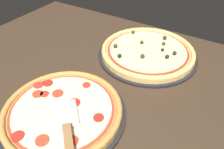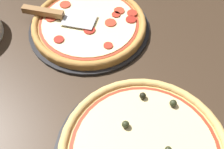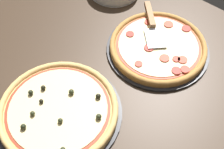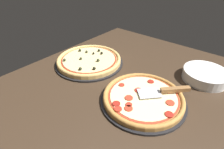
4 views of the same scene
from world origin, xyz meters
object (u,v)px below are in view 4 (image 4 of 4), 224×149
object	(u,v)px
serving_spatula	(170,90)
plate_stack	(205,75)
pizza_back	(89,60)
pizza_front	(143,97)

from	to	relation	value
serving_spatula	plate_stack	world-z (taller)	same
pizza_back	plate_stack	bearing A→B (deg)	-65.67
serving_spatula	plate_stack	xyz separation A→B (cm)	(25.94, -8.36, -1.64)
pizza_back	serving_spatula	world-z (taller)	serving_spatula
plate_stack	serving_spatula	bearing A→B (deg)	162.14
pizza_front	serving_spatula	size ratio (longest dim) A/B	1.77
pizza_front	pizza_back	world-z (taller)	pizza_back
pizza_back	plate_stack	xyz separation A→B (cm)	(27.04, -59.80, 0.29)
pizza_front	plate_stack	size ratio (longest dim) A/B	1.61
pizza_front	plate_stack	world-z (taller)	plate_stack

